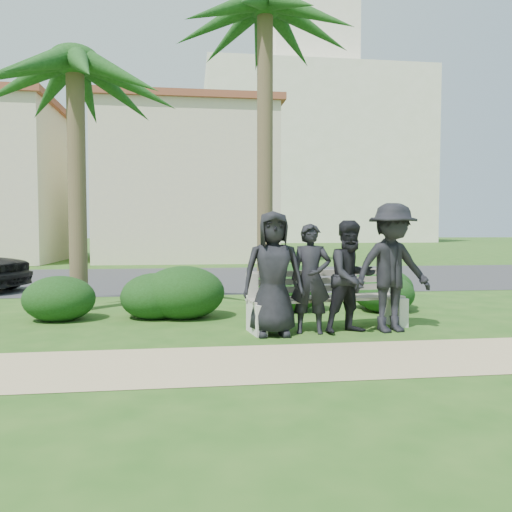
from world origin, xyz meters
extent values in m
plane|color=#234F16|center=(0.00, 0.00, 0.00)|extent=(160.00, 160.00, 0.00)
cube|color=tan|center=(0.00, -1.80, 0.00)|extent=(30.00, 1.60, 0.01)
cube|color=#2D2D30|center=(0.00, 8.00, 0.00)|extent=(160.00, 8.00, 0.01)
cube|color=beige|center=(-1.00, 18.00, 3.50)|extent=(8.00, 8.00, 7.00)
cube|color=brown|center=(-1.00, 18.00, 7.15)|extent=(8.40, 8.40, 0.30)
cube|color=beige|center=(14.00, 55.00, 10.00)|extent=(26.00, 18.00, 20.00)
cube|color=beige|center=(14.00, 55.00, 26.00)|extent=(10.00, 10.00, 12.00)
cube|color=gray|center=(1.15, -0.06, 0.45)|extent=(2.46, 0.93, 0.04)
cube|color=gray|center=(1.15, 0.18, 0.70)|extent=(2.38, 0.43, 0.28)
cube|color=beige|center=(0.03, -0.06, 0.22)|extent=(0.25, 0.57, 0.44)
cube|color=beige|center=(2.28, -0.06, 0.22)|extent=(0.25, 0.57, 0.44)
imported|color=black|center=(0.26, -0.39, 0.87)|extent=(0.87, 0.58, 1.75)
imported|color=black|center=(0.82, -0.33, 0.79)|extent=(0.64, 0.49, 1.57)
imported|color=black|center=(1.40, -0.38, 0.81)|extent=(0.94, 0.82, 1.62)
imported|color=black|center=(2.01, -0.37, 0.93)|extent=(1.30, 0.87, 1.87)
ellipsoid|color=black|center=(-3.03, 1.20, 0.38)|extent=(1.16, 0.96, 0.76)
ellipsoid|color=black|center=(-1.48, 1.41, 0.38)|extent=(1.18, 0.97, 0.77)
ellipsoid|color=black|center=(-1.01, 1.17, 0.45)|extent=(1.39, 1.15, 0.91)
ellipsoid|color=black|center=(0.88, 1.70, 0.44)|extent=(1.36, 1.13, 0.89)
ellipsoid|color=black|center=(2.67, 1.68, 0.39)|extent=(1.21, 1.00, 0.79)
ellipsoid|color=black|center=(2.61, 1.30, 0.34)|extent=(1.04, 0.86, 0.68)
ellipsoid|color=black|center=(-1.48, 1.20, 0.38)|extent=(1.16, 0.96, 0.76)
cylinder|color=brown|center=(-2.92, 2.20, 2.26)|extent=(0.32, 0.32, 4.52)
cylinder|color=brown|center=(0.62, 2.79, 2.99)|extent=(0.32, 0.32, 5.98)
camera|label=1|loc=(-0.89, -7.26, 1.49)|focal=35.00mm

